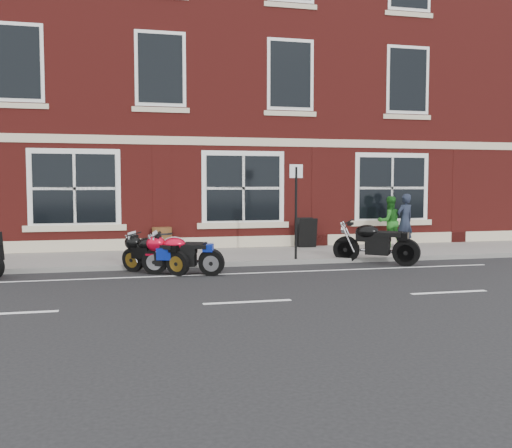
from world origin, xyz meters
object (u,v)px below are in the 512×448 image
object	(u,v)px
pedestrian_left	(405,221)
pedestrian_right	(389,222)
moto_sport_red	(182,253)
parking_sign	(296,205)
moto_sport_silver	(181,252)
moto_naked_black	(374,241)
moto_sport_black	(154,253)
barrel_planter	(162,239)
a_board_sign	(306,232)

from	to	relation	value
pedestrian_left	pedestrian_right	world-z (taller)	pedestrian_left
moto_sport_red	pedestrian_left	size ratio (longest dim) A/B	1.10
moto_sport_red	parking_sign	world-z (taller)	parking_sign
pedestrian_left	parking_sign	size ratio (longest dim) A/B	0.67
moto_sport_red	moto_sport_silver	xyz separation A→B (m)	(0.01, 0.21, 0.00)
moto_sport_silver	moto_naked_black	xyz separation A→B (m)	(5.12, 0.49, 0.09)
moto_sport_red	moto_naked_black	world-z (taller)	moto_naked_black
moto_naked_black	pedestrian_left	world-z (taller)	pedestrian_left
pedestrian_right	moto_sport_red	bearing A→B (deg)	27.50
moto_naked_black	moto_sport_black	bearing A→B (deg)	133.72
moto_naked_black	pedestrian_right	bearing A→B (deg)	6.76
moto_sport_red	moto_sport_silver	world-z (taller)	moto_sport_silver
moto_naked_black	barrel_planter	bearing A→B (deg)	98.40
moto_sport_silver	parking_sign	xyz separation A→B (m)	(3.12, 1.02, 1.05)
parking_sign	moto_sport_red	bearing A→B (deg)	-157.10
a_board_sign	barrel_planter	xyz separation A→B (m)	(-4.47, 0.13, -0.12)
moto_sport_silver	parking_sign	size ratio (longest dim) A/B	0.76
pedestrian_right	parking_sign	world-z (taller)	parking_sign
moto_sport_silver	moto_sport_black	bearing A→B (deg)	97.27
moto_sport_black	pedestrian_right	world-z (taller)	pedestrian_right
moto_sport_black	pedestrian_right	xyz separation A→B (m)	(7.45, 2.99, 0.43)
moto_sport_red	pedestrian_left	distance (m)	7.95
pedestrian_left	parking_sign	bearing A→B (deg)	7.73
a_board_sign	pedestrian_right	bearing A→B (deg)	-4.49
moto_sport_silver	pedestrian_left	size ratio (longest dim) A/B	1.13
moto_sport_silver	pedestrian_right	distance (m)	7.53
pedestrian_left	moto_sport_silver	bearing A→B (deg)	4.90
moto_naked_black	parking_sign	bearing A→B (deg)	115.27
pedestrian_left	parking_sign	xyz separation A→B (m)	(-4.16, -1.93, 0.60)
a_board_sign	barrel_planter	size ratio (longest dim) A/B	1.34
moto_naked_black	barrel_planter	world-z (taller)	moto_naked_black
moto_sport_black	a_board_sign	world-z (taller)	a_board_sign
moto_sport_silver	parking_sign	world-z (taller)	parking_sign
moto_sport_black	barrel_planter	bearing A→B (deg)	35.12
moto_sport_black	a_board_sign	bearing A→B (deg)	-12.57
moto_sport_red	a_board_sign	distance (m)	5.76
parking_sign	barrel_planter	bearing A→B (deg)	141.87
a_board_sign	barrel_planter	world-z (taller)	a_board_sign
pedestrian_right	parking_sign	size ratio (longest dim) A/B	0.64
moto_sport_silver	barrel_planter	world-z (taller)	moto_sport_silver
moto_sport_silver	pedestrian_right	xyz separation A→B (m)	(6.84, 3.12, 0.41)
moto_sport_silver	moto_naked_black	world-z (taller)	moto_naked_black
barrel_planter	parking_sign	bearing A→B (deg)	-39.67
moto_sport_black	barrel_planter	size ratio (longest dim) A/B	2.16
pedestrian_right	moto_sport_black	bearing A→B (deg)	23.47
moto_sport_red	moto_sport_black	world-z (taller)	moto_sport_red
moto_sport_silver	a_board_sign	world-z (taller)	a_board_sign
moto_sport_black	a_board_sign	size ratio (longest dim) A/B	1.61
moto_sport_silver	moto_sport_red	bearing A→B (deg)	-163.06
moto_sport_red	parking_sign	distance (m)	3.52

